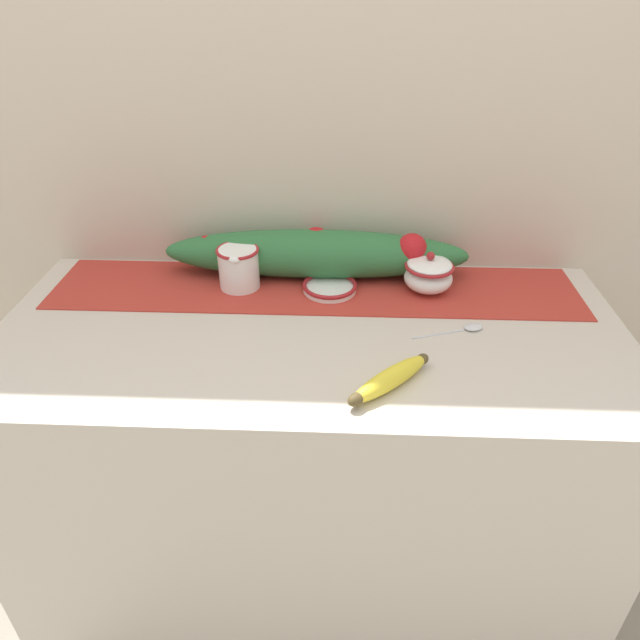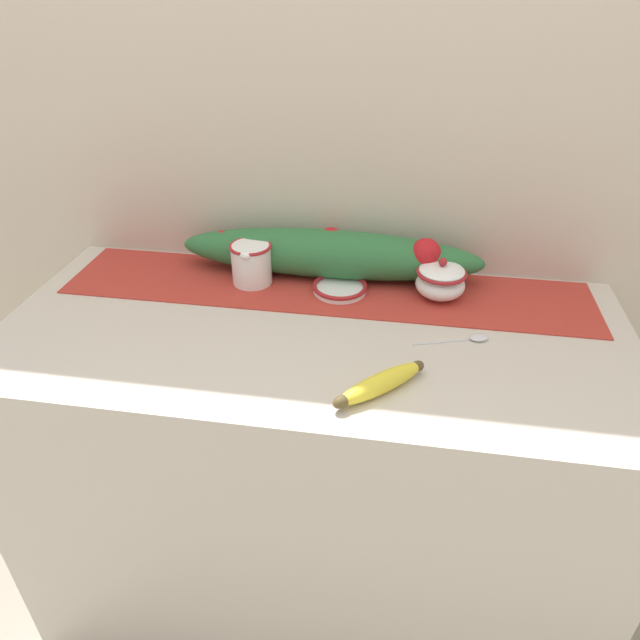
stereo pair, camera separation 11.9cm
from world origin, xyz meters
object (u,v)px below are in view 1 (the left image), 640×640
Objects in this scene: cream_pitcher at (239,266)px; spoon at (470,328)px; banana at (390,379)px; small_dish at (330,287)px; sugar_bowl at (429,274)px.

cream_pitcher is 0.74× the size of spoon.
banana is at bearing -150.03° from spoon.
sugar_bowl is at bearing 3.04° from small_dish.
banana reaches higher than small_dish.
cream_pitcher is 0.91× the size of small_dish.
sugar_bowl is 0.89× the size of small_dish.
sugar_bowl is 0.24m from small_dish.
cream_pitcher is 0.46m from sugar_bowl.
small_dish is at bearing -176.96° from sugar_bowl.
cream_pitcher is at bearing 179.84° from sugar_bowl.
small_dish is at bearing -3.59° from cream_pitcher.
cream_pitcher is at bearing 144.45° from spoon.
sugar_bowl is 0.72× the size of spoon.
spoon is at bearing -66.49° from sugar_bowl.
spoon is at bearing 47.77° from banana.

